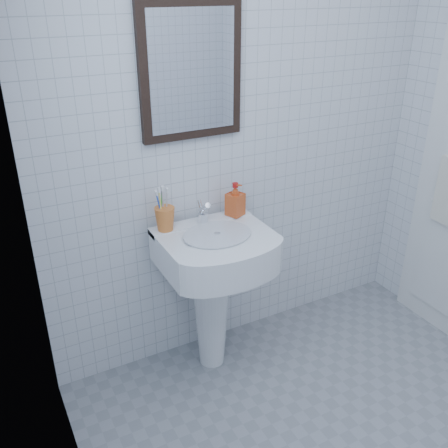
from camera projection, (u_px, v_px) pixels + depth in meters
wall_back at (244, 127)px, 2.54m from camera, size 2.20×0.02×2.50m
wall_left at (87, 310)px, 1.12m from camera, size 0.02×2.40×2.50m
washbasin at (213, 277)px, 2.54m from camera, size 0.54×0.40×0.83m
faucet at (203, 214)px, 2.48m from camera, size 0.05×0.11×0.13m
toothbrush_cup at (165, 219)px, 2.41m from camera, size 0.11×0.11×0.12m
soap_dispenser at (235, 199)px, 2.55m from camera, size 0.10×0.11×0.18m
wall_mirror at (191, 71)px, 2.27m from camera, size 0.50×0.04×0.62m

